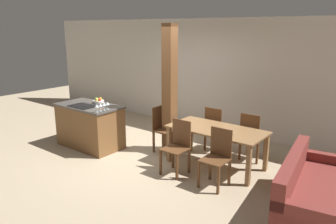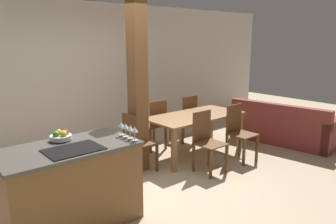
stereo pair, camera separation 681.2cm
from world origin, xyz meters
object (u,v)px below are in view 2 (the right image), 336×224
(wine_glass_middle, at_px, (130,128))
(dining_table, at_px, (195,120))
(wine_glass_end, at_px, (121,125))
(dining_chair_head_end, at_px, (137,142))
(dining_chair_far_left, at_px, (155,124))
(timber_post, at_px, (138,89))
(wine_glass_far, at_px, (126,127))
(dining_chair_near_right, at_px, (239,131))
(dining_chair_far_right, at_px, (186,117))
(dining_chair_near_left, at_px, (207,140))
(couch, at_px, (283,128))
(wine_glass_near, at_px, (135,130))
(fruit_bowl, at_px, (61,136))
(kitchen_island, at_px, (70,186))

(wine_glass_middle, height_order, dining_table, wine_glass_middle)
(wine_glass_end, distance_m, dining_chair_head_end, 1.22)
(dining_chair_far_left, relative_size, timber_post, 0.36)
(wine_glass_far, distance_m, dining_chair_near_right, 2.46)
(wine_glass_end, height_order, dining_chair_head_end, wine_glass_end)
(wine_glass_far, distance_m, wine_glass_end, 0.09)
(dining_table, xyz_separation_m, dining_chair_far_right, (0.39, 0.65, -0.13))
(wine_glass_far, height_order, timber_post, timber_post)
(dining_chair_near_left, bearing_deg, couch, 1.19)
(couch, bearing_deg, dining_chair_far_left, 52.74)
(wine_glass_end, bearing_deg, timber_post, 45.85)
(dining_chair_head_end, relative_size, timber_post, 0.36)
(wine_glass_far, distance_m, timber_post, 1.32)
(wine_glass_end, bearing_deg, couch, 2.77)
(wine_glass_near, bearing_deg, dining_chair_far_left, 46.90)
(dining_chair_near_left, height_order, dining_chair_near_right, same)
(fruit_bowl, bearing_deg, wine_glass_middle, -37.12)
(dining_chair_near_left, distance_m, dining_chair_head_end, 1.07)
(kitchen_island, height_order, dining_chair_near_right, dining_chair_near_right)
(wine_glass_far, distance_m, dining_chair_head_end, 1.28)
(wine_glass_middle, height_order, dining_chair_near_right, wine_glass_middle)
(dining_chair_near_right, distance_m, dining_chair_far_right, 1.30)
(wine_glass_middle, xyz_separation_m, wine_glass_end, (0.00, 0.18, 0.00))
(wine_glass_near, bearing_deg, kitchen_island, 154.07)
(dining_chair_near_right, relative_size, dining_chair_far_left, 1.00)
(wine_glass_end, height_order, dining_chair_far_right, wine_glass_end)
(wine_glass_near, height_order, dining_chair_head_end, wine_glass_near)
(fruit_bowl, height_order, dining_chair_far_left, fruit_bowl)
(dining_table, distance_m, dining_chair_far_left, 0.77)
(dining_chair_far_left, height_order, dining_chair_head_end, same)
(wine_glass_far, distance_m, couch, 3.97)
(dining_chair_near_right, relative_size, dining_chair_head_end, 1.00)
(dining_chair_far_left, bearing_deg, dining_chair_near_left, 90.00)
(kitchen_island, relative_size, wine_glass_end, 9.28)
(wine_glass_middle, bearing_deg, kitchen_island, 160.94)
(wine_glass_near, distance_m, dining_chair_far_right, 2.99)
(kitchen_island, bearing_deg, dining_table, 15.90)
(kitchen_island, relative_size, dining_chair_near_right, 1.54)
(fruit_bowl, relative_size, wine_glass_end, 1.53)
(wine_glass_far, height_order, dining_chair_far_left, wine_glass_far)
(kitchen_island, distance_m, dining_chair_far_left, 2.65)
(dining_table, bearing_deg, dining_chair_near_left, -120.99)
(wine_glass_middle, distance_m, dining_chair_far_right, 2.94)
(dining_chair_near_right, distance_m, timber_post, 1.88)
(wine_glass_near, relative_size, dining_chair_head_end, 0.17)
(dining_chair_head_end, bearing_deg, wine_glass_far, 139.58)
(wine_glass_end, bearing_deg, dining_table, 21.65)
(wine_glass_middle, xyz_separation_m, dining_chair_far_right, (2.39, 1.62, -0.55))
(dining_table, height_order, dining_chair_far_right, dining_chair_far_right)
(wine_glass_near, height_order, wine_glass_middle, same)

